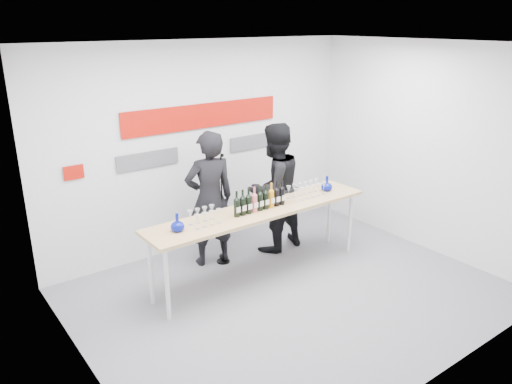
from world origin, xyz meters
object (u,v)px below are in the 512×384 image
presenter_left (210,199)px  presenter_right (274,188)px  mic_stand (223,230)px  tasting_table (261,214)px

presenter_left → presenter_right: size_ratio=1.00×
presenter_left → presenter_right: (0.99, -0.16, 0.00)m
presenter_left → mic_stand: presenter_left is taller
presenter_right → mic_stand: presenter_right is taller
presenter_left → presenter_right: presenter_right is taller
tasting_table → presenter_right: presenter_right is taller
tasting_table → presenter_left: presenter_left is taller
presenter_left → mic_stand: 0.49m
tasting_table → mic_stand: 0.75m
presenter_right → tasting_table: bearing=34.8°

